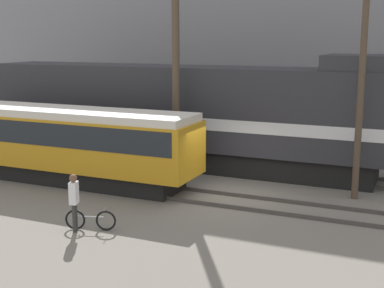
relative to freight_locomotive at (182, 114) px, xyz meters
The scene contains 10 objects.
ground_plane 5.81m from the freight_locomotive, 47.39° to the right, with size 120.00×120.00×0.00m, color slate.
track_near 6.26m from the freight_locomotive, 51.91° to the right, with size 60.00×1.50×0.14m.
track_far 4.28m from the freight_locomotive, ahead, with size 60.00×1.51×0.14m.
building_backdrop 10.94m from the freight_locomotive, 69.24° to the left, with size 44.03×6.00×13.14m.
freight_locomotive is the anchor object (origin of this frame).
streetcar 5.78m from the freight_locomotive, 127.13° to the right, with size 12.05×2.54×3.01m.
bicycle 9.31m from the freight_locomotive, 83.09° to the right, with size 1.53×0.66×0.70m.
person 9.40m from the freight_locomotive, 85.57° to the right, with size 0.32×0.41×1.79m.
utility_pole_left 3.37m from the freight_locomotive, 70.79° to the right, with size 0.31×0.31×9.51m.
utility_pole_center 8.65m from the freight_locomotive, 15.81° to the right, with size 0.24×0.24×9.03m.
Camera 1 is at (6.70, -18.12, 5.80)m, focal length 50.00 mm.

